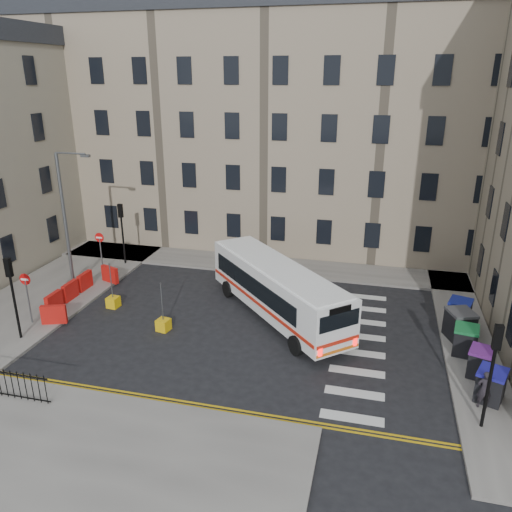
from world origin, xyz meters
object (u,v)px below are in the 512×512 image
at_px(wheelie_bin_a, 491,385).
at_px(wheelie_bin_d, 460,324).
at_px(bus, 277,288).
at_px(streetlamp, 65,220).
at_px(pedestrian, 484,389).
at_px(wheelie_bin_b, 481,362).
at_px(wheelie_bin_c, 465,340).
at_px(bollard_yellow, 113,302).
at_px(bollard_chevron, 163,325).
at_px(wheelie_bin_e, 459,313).

xyz_separation_m(wheelie_bin_a, wheelie_bin_d, (-0.56, 4.86, 0.08)).
bearing_deg(bus, wheelie_bin_d, -44.86).
relative_size(streetlamp, pedestrian, 5.20).
bearing_deg(wheelie_bin_b, bus, 177.52).
distance_m(wheelie_bin_a, wheelie_bin_c, 3.48).
distance_m(bollard_yellow, bollard_chevron, 4.21).
distance_m(wheelie_bin_a, bollard_chevron, 15.02).
xyz_separation_m(streetlamp, pedestrian, (21.79, -6.31, -3.40)).
relative_size(wheelie_bin_d, pedestrian, 1.03).
bearing_deg(bollard_chevron, wheelie_bin_b, -2.62).
relative_size(streetlamp, wheelie_bin_d, 5.03).
bearing_deg(wheelie_bin_a, wheelie_bin_d, 117.76).
height_order(streetlamp, wheelie_bin_c, streetlamp).
bearing_deg(streetlamp, bus, -2.28).
height_order(wheelie_bin_b, wheelie_bin_e, wheelie_bin_e).
bearing_deg(wheelie_bin_d, pedestrian, -108.19).
height_order(wheelie_bin_a, wheelie_bin_e, wheelie_bin_e).
bearing_deg(bollard_yellow, bollard_chevron, -25.27).
bearing_deg(wheelie_bin_a, wheelie_bin_c, 119.17).
bearing_deg(bollard_yellow, bus, 6.79).
bearing_deg(bus, bollard_chevron, 166.24).
bearing_deg(wheelie_bin_d, bollard_chevron, 169.55).
bearing_deg(pedestrian, bollard_chevron, -18.93).
bearing_deg(bollard_chevron, bollard_yellow, 154.73).
distance_m(wheelie_bin_b, wheelie_bin_d, 3.22).
height_order(streetlamp, bus, streetlamp).
bearing_deg(bus, streetlamp, 135.16).
xyz_separation_m(wheelie_bin_d, pedestrian, (0.21, -5.45, 0.06)).
xyz_separation_m(wheelie_bin_d, bollard_chevron, (-14.27, -2.51, -0.58)).
bearing_deg(bus, bollard_yellow, 144.22).
bearing_deg(wheelie_bin_b, wheelie_bin_a, -69.10).
xyz_separation_m(bus, bollard_yellow, (-9.02, -1.08, -1.36)).
bearing_deg(wheelie_bin_d, wheelie_bin_b, -102.02).
distance_m(wheelie_bin_c, wheelie_bin_e, 2.86).
bearing_deg(streetlamp, wheelie_bin_c, -5.99).
distance_m(bus, pedestrian, 10.96).
distance_m(wheelie_bin_d, bollard_yellow, 18.10).
distance_m(wheelie_bin_a, bollard_yellow, 19.10).
height_order(wheelie_bin_d, wheelie_bin_e, wheelie_bin_d).
relative_size(bus, wheelie_bin_b, 6.85).
distance_m(wheelie_bin_b, bollard_chevron, 14.77).
relative_size(streetlamp, bus, 0.87).
bearing_deg(wheelie_bin_a, bus, 172.70).
bearing_deg(wheelie_bin_c, streetlamp, -176.11).
bearing_deg(bollard_chevron, streetlamp, 155.23).
xyz_separation_m(wheelie_bin_c, pedestrian, (0.14, -4.04, 0.12)).
relative_size(wheelie_bin_b, pedestrian, 0.87).
distance_m(wheelie_bin_a, wheelie_bin_e, 6.32).
distance_m(wheelie_bin_d, bollard_chevron, 14.50).
bearing_deg(bus, wheelie_bin_b, -62.99).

